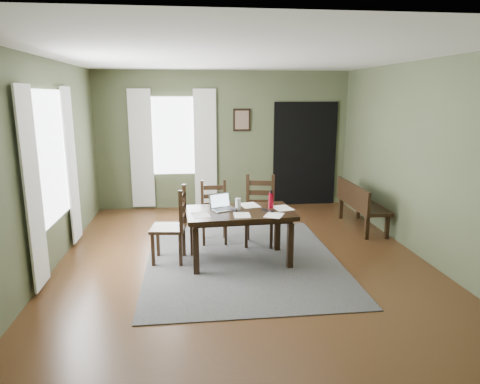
{
  "coord_description": "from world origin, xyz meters",
  "views": [
    {
      "loc": [
        -0.68,
        -5.51,
        2.23
      ],
      "look_at": [
        0.0,
        0.3,
        0.9
      ],
      "focal_mm": 32.0,
      "sensor_mm": 36.0,
      "label": 1
    }
  ],
  "objects": [
    {
      "name": "ground",
      "position": [
        0.0,
        0.0,
        -0.01
      ],
      "size": [
        5.0,
        6.0,
        0.01
      ],
      "color": "#492C16"
    },
    {
      "name": "room_shell",
      "position": [
        0.0,
        0.0,
        1.8
      ],
      "size": [
        5.02,
        6.02,
        2.71
      ],
      "color": "#4B5336",
      "rests_on": "ground"
    },
    {
      "name": "rug",
      "position": [
        0.0,
        0.0,
        0.01
      ],
      "size": [
        2.6,
        3.2,
        0.01
      ],
      "color": "#414141",
      "rests_on": "ground"
    },
    {
      "name": "dining_table",
      "position": [
        -0.05,
        -0.04,
        0.63
      ],
      "size": [
        1.46,
        0.92,
        0.71
      ],
      "rotation": [
        0.0,
        0.0,
        0.05
      ],
      "color": "black",
      "rests_on": "rug"
    },
    {
      "name": "chair_end",
      "position": [
        -0.95,
        0.08,
        0.51
      ],
      "size": [
        0.5,
        0.5,
        1.03
      ],
      "rotation": [
        0.0,
        0.0,
        -1.68
      ],
      "color": "black",
      "rests_on": "rug"
    },
    {
      "name": "chair_back_left",
      "position": [
        -0.34,
        0.84,
        0.46
      ],
      "size": [
        0.42,
        0.42,
        0.93
      ],
      "rotation": [
        0.0,
        0.0,
        -0.02
      ],
      "color": "black",
      "rests_on": "rug"
    },
    {
      "name": "chair_back_right",
      "position": [
        0.34,
        0.66,
        0.51
      ],
      "size": [
        0.54,
        0.54,
        1.03
      ],
      "rotation": [
        0.0,
        0.0,
        -0.21
      ],
      "color": "black",
      "rests_on": "rug"
    },
    {
      "name": "bench",
      "position": [
        2.15,
        1.23,
        0.46
      ],
      "size": [
        0.44,
        1.37,
        0.78
      ],
      "rotation": [
        0.0,
        0.0,
        1.57
      ],
      "color": "black",
      "rests_on": "ground"
    },
    {
      "name": "laptop",
      "position": [
        -0.27,
        0.07,
        0.77
      ],
      "size": [
        0.38,
        0.35,
        0.21
      ],
      "rotation": [
        0.0,
        0.0,
        0.42
      ],
      "color": "#B7B7BC",
      "rests_on": "dining_table"
    },
    {
      "name": "computer_mouse",
      "position": [
        -0.12,
        -0.04,
        0.74
      ],
      "size": [
        0.09,
        0.11,
        0.03
      ],
      "primitive_type": "cube",
      "rotation": [
        0.0,
        0.0,
        -0.3
      ],
      "color": "#3F3F42",
      "rests_on": "dining_table"
    },
    {
      "name": "tv_remote",
      "position": [
        0.32,
        -0.1,
        0.73
      ],
      "size": [
        0.16,
        0.17,
        0.02
      ],
      "primitive_type": "cube",
      "rotation": [
        0.0,
        0.0,
        0.7
      ],
      "color": "black",
      "rests_on": "dining_table"
    },
    {
      "name": "drinking_glass",
      "position": [
        -0.06,
        0.0,
        0.8
      ],
      "size": [
        0.07,
        0.07,
        0.16
      ],
      "primitive_type": "cylinder",
      "rotation": [
        0.0,
        0.0,
        -0.02
      ],
      "color": "silver",
      "rests_on": "dining_table"
    },
    {
      "name": "water_bottle",
      "position": [
        0.4,
        0.07,
        0.83
      ],
      "size": [
        0.09,
        0.09,
        0.24
      ],
      "rotation": [
        0.0,
        0.0,
        -0.36
      ],
      "color": "#B30D24",
      "rests_on": "dining_table"
    },
    {
      "name": "paper_a",
      "position": [
        -0.57,
        -0.18,
        0.72
      ],
      "size": [
        0.26,
        0.31,
        0.0
      ],
      "primitive_type": "cube",
      "rotation": [
        0.0,
        0.0,
        0.16
      ],
      "color": "white",
      "rests_on": "dining_table"
    },
    {
      "name": "paper_b",
      "position": [
        0.37,
        -0.31,
        0.72
      ],
      "size": [
        0.32,
        0.35,
        0.0
      ],
      "primitive_type": "cube",
      "rotation": [
        0.0,
        0.0,
        -0.46
      ],
      "color": "white",
      "rests_on": "dining_table"
    },
    {
      "name": "paper_c",
      "position": [
        0.13,
        0.23,
        0.72
      ],
      "size": [
        0.3,
        0.36,
        0.0
      ],
      "primitive_type": "cube",
      "rotation": [
        0.0,
        0.0,
        0.22
      ],
      "color": "white",
      "rests_on": "dining_table"
    },
    {
      "name": "paper_d",
      "position": [
        0.55,
        0.03,
        0.72
      ],
      "size": [
        0.3,
        0.35,
        0.0
      ],
      "primitive_type": "cube",
      "rotation": [
        0.0,
        0.0,
        0.23
      ],
      "color": "white",
      "rests_on": "dining_table"
    },
    {
      "name": "paper_e",
      "position": [
        -0.04,
        -0.26,
        0.72
      ],
      "size": [
        0.22,
        0.28,
        0.0
      ],
      "primitive_type": "cube",
      "rotation": [
        0.0,
        0.0,
        -0.03
      ],
      "color": "white",
      "rests_on": "dining_table"
    },
    {
      "name": "window_left",
      "position": [
        -2.47,
        0.2,
        1.45
      ],
      "size": [
        0.01,
        1.3,
        1.7
      ],
      "color": "white",
      "rests_on": "ground"
    },
    {
      "name": "window_back",
      "position": [
        -1.0,
        2.97,
        1.45
      ],
      "size": [
        1.0,
        0.01,
        1.5
      ],
      "color": "white",
      "rests_on": "ground"
    },
    {
      "name": "curtain_left_near",
      "position": [
        -2.44,
        -0.62,
        1.2
      ],
      "size": [
        0.03,
        0.48,
        2.3
      ],
      "color": "silver",
      "rests_on": "ground"
    },
    {
      "name": "curtain_left_far",
      "position": [
        -2.44,
        1.02,
        1.2
      ],
      "size": [
        0.03,
        0.48,
        2.3
      ],
      "color": "silver",
      "rests_on": "ground"
    },
    {
      "name": "curtain_back_left",
      "position": [
        -1.62,
        2.94,
        1.2
      ],
      "size": [
        0.44,
        0.03,
        2.3
      ],
      "color": "silver",
      "rests_on": "ground"
    },
    {
      "name": "curtain_back_right",
      "position": [
        -0.38,
        2.94,
        1.2
      ],
      "size": [
        0.44,
        0.03,
        2.3
      ],
      "color": "silver",
      "rests_on": "ground"
    },
    {
      "name": "framed_picture",
      "position": [
        0.35,
        2.97,
        1.75
      ],
      "size": [
        0.34,
        0.03,
        0.44
      ],
      "color": "black",
      "rests_on": "ground"
    },
    {
      "name": "doorway_back",
      "position": [
        1.65,
        2.97,
        1.05
      ],
      "size": [
        1.3,
        0.03,
        2.1
      ],
      "color": "black",
      "rests_on": "ground"
    }
  ]
}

